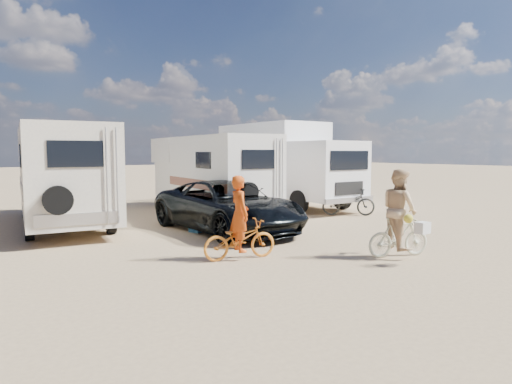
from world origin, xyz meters
TOP-DOWN VIEW (x-y plane):
  - ground at (0.00, 0.00)m, footprint 140.00×140.00m
  - rv_main at (-0.08, 6.73)m, footprint 2.68×7.43m
  - rv_left at (-5.37, 6.91)m, footprint 3.23×7.84m
  - box_truck at (3.83, 6.85)m, footprint 2.66×7.53m
  - dark_suv at (-1.59, 2.93)m, footprint 2.71×5.53m
  - bike_man at (-3.21, -0.23)m, footprint 1.75×0.90m
  - bike_woman at (-0.13, -2.09)m, footprint 1.57×0.90m
  - rider_man at (-3.21, -0.23)m, footprint 0.51×0.68m
  - rider_woman at (-0.13, -2.09)m, footprint 0.94×1.06m
  - bike_parked at (3.86, 3.21)m, footprint 1.91×1.76m
  - cooler at (-2.35, 3.36)m, footprint 0.59×0.52m
  - crate at (-0.15, 4.32)m, footprint 0.42×0.42m

SIDE VIEW (x-z plane):
  - ground at x=0.00m, z-range 0.00..0.00m
  - crate at x=-0.15m, z-range 0.00..0.32m
  - cooler at x=-2.35m, z-range 0.00..0.39m
  - bike_man at x=-3.21m, z-range 0.00..0.88m
  - bike_woman at x=-0.13m, z-range 0.00..0.91m
  - bike_parked at x=3.86m, z-range 0.00..1.02m
  - dark_suv at x=-1.59m, z-range 0.00..1.51m
  - rider_man at x=-3.21m, z-range 0.00..1.68m
  - rider_woman at x=-0.13m, z-range 0.00..1.81m
  - rv_main at x=-0.08m, z-range 0.00..2.94m
  - rv_left at x=-5.37m, z-range 0.00..3.13m
  - box_truck at x=3.83m, z-range 0.00..3.61m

